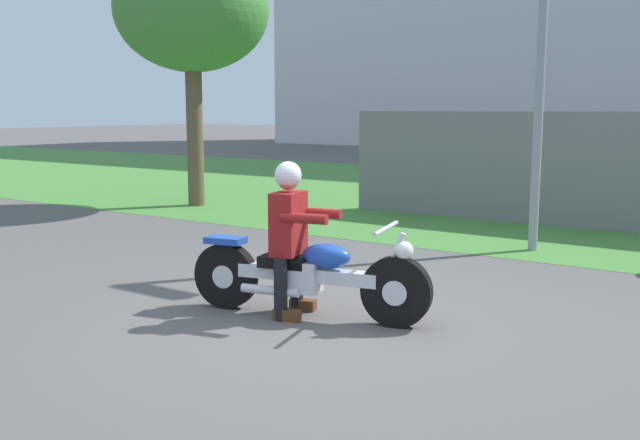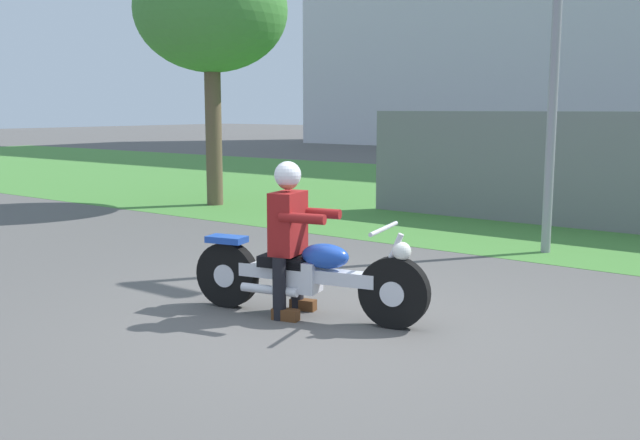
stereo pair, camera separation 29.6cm
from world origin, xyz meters
TOP-DOWN VIEW (x-y plane):
  - ground at (0.00, 0.00)m, footprint 120.00×120.00m
  - grass_verge at (0.00, 9.51)m, footprint 60.00×12.00m
  - motorcycle_lead at (-0.21, 0.08)m, footprint 2.22×0.81m
  - rider_lead at (-0.38, 0.04)m, footprint 0.62×0.54m
  - tree_roadside at (-6.30, 4.99)m, footprint 2.87×2.87m
  - fence_segment at (0.03, 6.37)m, footprint 7.00×0.06m

SIDE VIEW (x-z plane):
  - ground at x=0.00m, z-range 0.00..0.00m
  - grass_verge at x=0.00m, z-range 0.00..0.01m
  - motorcycle_lead at x=-0.21m, z-range -0.05..0.81m
  - rider_lead at x=-0.38m, z-range 0.11..1.50m
  - fence_segment at x=0.03m, z-range 0.00..1.80m
  - tree_roadside at x=-6.30m, z-range 1.23..6.03m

